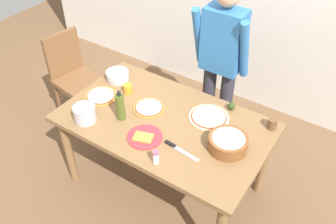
# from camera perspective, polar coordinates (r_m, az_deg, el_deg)

# --- Properties ---
(ground) EXTENTS (8.00, 8.00, 0.00)m
(ground) POSITION_cam_1_polar(r_m,az_deg,el_deg) (3.33, -0.48, -11.19)
(ground) COLOR brown
(dining_table) EXTENTS (1.60, 0.96, 0.76)m
(dining_table) POSITION_cam_1_polar(r_m,az_deg,el_deg) (2.84, -0.56, -2.72)
(dining_table) COLOR brown
(dining_table) RESTS_ON ground
(person_cook) EXTENTS (0.49, 0.25, 1.62)m
(person_cook) POSITION_cam_1_polar(r_m,az_deg,el_deg) (3.17, 8.37, 8.15)
(person_cook) COLOR #2D2D38
(person_cook) RESTS_ON ground
(chair_wooden_left) EXTENTS (0.46, 0.46, 0.95)m
(chair_wooden_left) POSITION_cam_1_polar(r_m,az_deg,el_deg) (3.81, -14.81, 5.94)
(chair_wooden_left) COLOR brown
(chair_wooden_left) RESTS_ON ground
(pizza_raw_on_board) EXTENTS (0.32, 0.32, 0.02)m
(pizza_raw_on_board) POSITION_cam_1_polar(r_m,az_deg,el_deg) (2.81, 6.46, -0.81)
(pizza_raw_on_board) COLOR beige
(pizza_raw_on_board) RESTS_ON dining_table
(pizza_cooked_on_tray) EXTENTS (0.27, 0.27, 0.02)m
(pizza_cooked_on_tray) POSITION_cam_1_polar(r_m,az_deg,el_deg) (3.05, -10.52, 2.51)
(pizza_cooked_on_tray) COLOR #C67A33
(pizza_cooked_on_tray) RESTS_ON dining_table
(pizza_second_cooked) EXTENTS (0.26, 0.26, 0.02)m
(pizza_second_cooked) POSITION_cam_1_polar(r_m,az_deg,el_deg) (2.88, -3.01, 0.67)
(pizza_second_cooked) COLOR #C67A33
(pizza_second_cooked) RESTS_ON dining_table
(plate_with_slice) EXTENTS (0.26, 0.26, 0.02)m
(plate_with_slice) POSITION_cam_1_polar(r_m,az_deg,el_deg) (2.64, -3.71, -3.94)
(plate_with_slice) COLOR red
(plate_with_slice) RESTS_ON dining_table
(popcorn_bowl) EXTENTS (0.28, 0.28, 0.11)m
(popcorn_bowl) POSITION_cam_1_polar(r_m,az_deg,el_deg) (2.56, 9.48, -4.61)
(popcorn_bowl) COLOR brown
(popcorn_bowl) RESTS_ON dining_table
(mixing_bowl_steel) EXTENTS (0.20, 0.20, 0.08)m
(mixing_bowl_steel) POSITION_cam_1_polar(r_m,az_deg,el_deg) (3.22, -7.96, 5.70)
(mixing_bowl_steel) COLOR #B7B7BC
(mixing_bowl_steel) RESTS_ON dining_table
(olive_oil_bottle) EXTENTS (0.07, 0.07, 0.26)m
(olive_oil_bottle) POSITION_cam_1_polar(r_m,az_deg,el_deg) (2.75, -7.51, 0.84)
(olive_oil_bottle) COLOR #47561E
(olive_oil_bottle) RESTS_ON dining_table
(steel_pot) EXTENTS (0.17, 0.17, 0.13)m
(steel_pot) POSITION_cam_1_polar(r_m,az_deg,el_deg) (2.81, -13.00, -0.23)
(steel_pot) COLOR #B7B7BC
(steel_pot) RESTS_ON dining_table
(cup_orange) EXTENTS (0.07, 0.07, 0.08)m
(cup_orange) POSITION_cam_1_polar(r_m,az_deg,el_deg) (3.04, -6.36, 3.63)
(cup_orange) COLOR orange
(cup_orange) RESTS_ON dining_table
(cup_small_brown) EXTENTS (0.07, 0.07, 0.08)m
(cup_small_brown) POSITION_cam_1_polar(r_m,az_deg,el_deg) (2.80, 16.13, -1.80)
(cup_small_brown) COLOR brown
(cup_small_brown) RESTS_ON dining_table
(salt_shaker) EXTENTS (0.04, 0.04, 0.11)m
(salt_shaker) POSITION_cam_1_polar(r_m,az_deg,el_deg) (2.43, -1.94, -7.14)
(salt_shaker) COLOR white
(salt_shaker) RESTS_ON dining_table
(chef_knife) EXTENTS (0.29, 0.06, 0.02)m
(chef_knife) POSITION_cam_1_polar(r_m,az_deg,el_deg) (2.55, 1.50, -5.75)
(chef_knife) COLOR silver
(chef_knife) RESTS_ON dining_table
(avocado) EXTENTS (0.06, 0.06, 0.07)m
(avocado) POSITION_cam_1_polar(r_m,az_deg,el_deg) (2.90, 9.99, 0.93)
(avocado) COLOR #2D4219
(avocado) RESTS_ON dining_table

